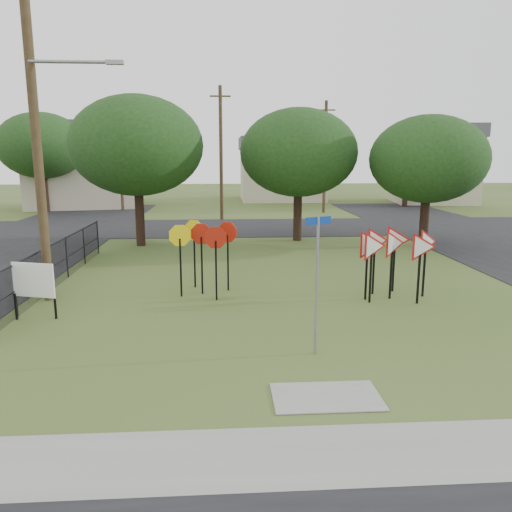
{
  "coord_description": "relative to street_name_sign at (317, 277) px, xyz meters",
  "views": [
    {
      "loc": [
        -1.85,
        -10.82,
        4.39
      ],
      "look_at": [
        -0.96,
        3.0,
        1.6
      ],
      "focal_mm": 35.0,
      "sensor_mm": 36.0,
      "label": 1
    }
  ],
  "objects": [
    {
      "name": "ground",
      "position": [
        -0.17,
        0.32,
        -1.78
      ],
      "size": [
        140.0,
        140.0,
        0.0
      ],
      "primitive_type": "plane",
      "color": "#3A511E"
    },
    {
      "name": "sidewalk",
      "position": [
        -0.17,
        -3.88,
        -1.77
      ],
      "size": [
        30.0,
        1.6,
        0.02
      ],
      "primitive_type": "cube",
      "color": "gray",
      "rests_on": "ground"
    },
    {
      "name": "planting_strip",
      "position": [
        -0.17,
        -5.08,
        -1.77
      ],
      "size": [
        30.0,
        0.8,
        0.02
      ],
      "primitive_type": "cube",
      "color": "#3A511E",
      "rests_on": "ground"
    },
    {
      "name": "street_far",
      "position": [
        -0.17,
        20.32,
        -1.77
      ],
      "size": [
        60.0,
        8.0,
        0.02
      ],
      "primitive_type": "cube",
      "color": "black",
      "rests_on": "ground"
    },
    {
      "name": "curb_pad",
      "position": [
        -0.17,
        -2.08,
        -1.77
      ],
      "size": [
        2.0,
        1.2,
        0.02
      ],
      "primitive_type": "cube",
      "color": "gray",
      "rests_on": "ground"
    },
    {
      "name": "street_name_sign",
      "position": [
        0.0,
        0.0,
        0.0
      ],
      "size": [
        0.6,
        0.28,
        3.11
      ],
      "color": "gray",
      "rests_on": "ground"
    },
    {
      "name": "stop_sign_cluster",
      "position": [
        -2.67,
        5.23,
        -0.05
      ],
      "size": [
        2.16,
        1.75,
        2.31
      ],
      "color": "black",
      "rests_on": "ground"
    },
    {
      "name": "yield_sign_cluster",
      "position": [
        3.17,
        4.32,
        -0.13
      ],
      "size": [
        2.82,
        1.61,
        2.23
      ],
      "color": "black",
      "rests_on": "ground"
    },
    {
      "name": "info_board",
      "position": [
        -7.18,
        2.89,
        -0.73
      ],
      "size": [
        1.22,
        0.4,
        1.57
      ],
      "color": "black",
      "rests_on": "ground"
    },
    {
      "name": "utility_pole_main",
      "position": [
        -7.4,
        4.81,
        3.44
      ],
      "size": [
        3.55,
        0.33,
        10.0
      ],
      "color": "#4B3A23",
      "rests_on": "ground"
    },
    {
      "name": "far_pole_a",
      "position": [
        -2.17,
        24.32,
        2.82
      ],
      "size": [
        1.4,
        0.24,
        9.0
      ],
      "color": "#4B3A23",
      "rests_on": "ground"
    },
    {
      "name": "far_pole_b",
      "position": [
        5.83,
        28.32,
        2.57
      ],
      "size": [
        1.4,
        0.24,
        8.5
      ],
      "color": "#4B3A23",
      "rests_on": "ground"
    },
    {
      "name": "far_pole_c",
      "position": [
        -10.17,
        30.32,
        2.82
      ],
      "size": [
        1.4,
        0.24,
        9.0
      ],
      "color": "#4B3A23",
      "rests_on": "ground"
    },
    {
      "name": "fence_run",
      "position": [
        -7.77,
        6.57,
        -0.99
      ],
      "size": [
        0.05,
        11.55,
        1.5
      ],
      "color": "black",
      "rests_on": "ground"
    },
    {
      "name": "house_left",
      "position": [
        -14.17,
        34.32,
        1.87
      ],
      "size": [
        10.58,
        8.88,
        7.2
      ],
      "color": "beige",
      "rests_on": "ground"
    },
    {
      "name": "house_mid",
      "position": [
        3.83,
        40.32,
        1.37
      ],
      "size": [
        8.4,
        8.4,
        6.2
      ],
      "color": "beige",
      "rests_on": "ground"
    },
    {
      "name": "house_right",
      "position": [
        17.83,
        36.32,
        1.87
      ],
      "size": [
        8.3,
        8.3,
        7.2
      ],
      "color": "beige",
      "rests_on": "ground"
    },
    {
      "name": "tree_near_left",
      "position": [
        -6.17,
        14.32,
        3.08
      ],
      "size": [
        6.4,
        6.4,
        7.27
      ],
      "color": "black",
      "rests_on": "ground"
    },
    {
      "name": "tree_near_mid",
      "position": [
        1.83,
        15.32,
        2.76
      ],
      "size": [
        6.0,
        6.0,
        6.8
      ],
      "color": "black",
      "rests_on": "ground"
    },
    {
      "name": "tree_near_right",
      "position": [
        7.83,
        13.32,
        2.45
      ],
      "size": [
        5.6,
        5.6,
        6.33
      ],
      "color": "black",
      "rests_on": "ground"
    },
    {
      "name": "tree_far_left",
      "position": [
        -16.17,
        30.32,
        3.4
      ],
      "size": [
        6.8,
        6.8,
        7.73
      ],
      "color": "black",
      "rests_on": "ground"
    },
    {
      "name": "tree_far_right",
      "position": [
        13.83,
        32.32,
        2.76
      ],
      "size": [
        6.0,
        6.0,
        6.8
      ],
      "color": "black",
      "rests_on": "ground"
    }
  ]
}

